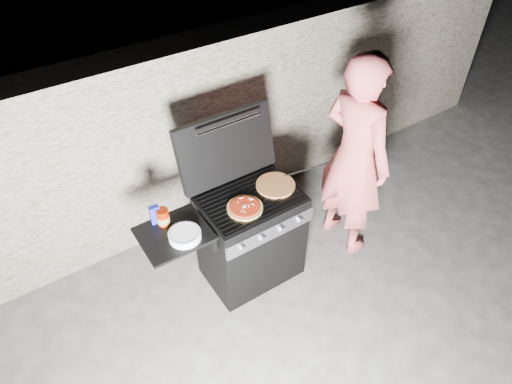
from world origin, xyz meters
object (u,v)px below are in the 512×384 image
pizza_topped (245,207)px  sauce_jar (163,217)px  gas_grill (226,249)px  person (355,158)px

pizza_topped → sauce_jar: (-0.58, 0.20, 0.05)m
gas_grill → sauce_jar: 0.69m
gas_grill → person: size_ratio=0.69×
pizza_topped → person: size_ratio=0.14×
gas_grill → sauce_jar: size_ratio=9.52×
pizza_topped → person: person is taller
pizza_topped → sauce_jar: sauce_jar is taller
sauce_jar → person: size_ratio=0.07×
pizza_topped → sauce_jar: size_ratio=1.98×
pizza_topped → sauce_jar: 0.62m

